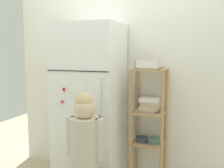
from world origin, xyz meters
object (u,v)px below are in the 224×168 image
Objects in this scene: fruit_bin at (148,65)px; pantry_shelf_unit at (149,118)px; child_standing at (85,141)px; refrigerator at (90,105)px.

pantry_shelf_unit is at bearing 53.84° from fruit_bin.
fruit_bin reaches higher than pantry_shelf_unit.
pantry_shelf_unit is (0.41, 0.67, 0.08)m from child_standing.
child_standing is (0.20, -0.53, -0.20)m from refrigerator.
refrigerator reaches higher than child_standing.
refrigerator is at bearing -166.87° from pantry_shelf_unit.
child_standing is 0.79m from pantry_shelf_unit.
refrigerator reaches higher than pantry_shelf_unit.
child_standing is 0.99m from fruit_bin.
refrigerator is 1.58× the size of child_standing.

